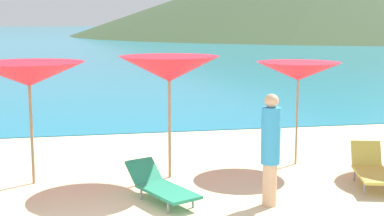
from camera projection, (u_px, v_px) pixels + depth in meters
The scene contains 8 objects.
ground_plane at pixel (98, 126), 16.21m from camera, with size 50.00×100.00×0.30m, color beige.
ocean_water at pixel (87, 30), 227.46m from camera, with size 650.00×440.00×0.02m, color teal.
umbrella_4 at pixel (29, 74), 9.61m from camera, with size 2.04×2.04×2.24m.
umbrella_5 at pixel (169, 69), 9.98m from camera, with size 1.94×1.94×2.33m.
umbrella_6 at pixel (298, 71), 10.97m from camera, with size 1.73×1.73×2.14m.
lounge_chair_0 at pixel (161, 185), 8.91m from camera, with size 1.15×1.65×0.57m.
lounge_chair_4 at pixel (372, 169), 9.75m from camera, with size 0.93×1.50×0.71m.
beachgoer_0 at pixel (271, 146), 8.57m from camera, with size 0.31×0.31×1.83m.
Camera 1 is at (-0.25, -6.17, 2.93)m, focal length 50.24 mm.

